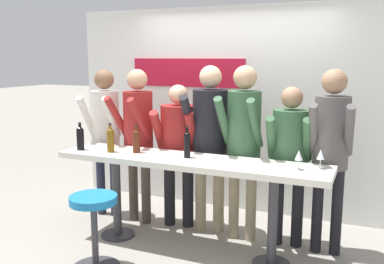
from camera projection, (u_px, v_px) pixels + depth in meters
The scene contains 17 objects.
ground_plane at pixel (189, 249), 4.36m from camera, with size 40.00×40.00×0.00m, color gray.
back_wall at pixel (233, 109), 5.41m from camera, with size 4.34×0.12×2.55m.
tasting_table at pixel (189, 172), 4.22m from camera, with size 2.74×0.56×0.95m.
bar_stool at pixel (94, 221), 3.87m from camera, with size 0.45×0.45×0.71m.
person_far_left at pixel (105, 125), 5.14m from camera, with size 0.46×0.59×1.79m.
person_left at pixel (138, 128), 4.91m from camera, with size 0.45×0.58×1.80m.
person_center_left at pixel (178, 141), 4.81m from camera, with size 0.53×0.61×1.63m.
person_center at pixel (210, 130), 4.64m from camera, with size 0.48×0.60×1.85m.
person_center_right at pixel (244, 133), 4.41m from camera, with size 0.42×0.55×1.85m.
person_right at pixel (290, 149), 4.29m from camera, with size 0.47×0.56×1.65m.
person_far_right at pixel (331, 140), 4.08m from camera, with size 0.42×0.56×1.83m.
wine_bottle_0 at pixel (80, 137), 4.56m from camera, with size 0.08×0.08×0.30m.
wine_bottle_1 at pixel (110, 139), 4.46m from camera, with size 0.08×0.08×0.30m.
wine_bottle_2 at pixel (136, 140), 4.43m from camera, with size 0.08×0.08×0.28m.
wine_bottle_3 at pixel (187, 144), 4.21m from camera, with size 0.06×0.06×0.32m.
wine_glass_0 at pixel (299, 156), 3.76m from camera, with size 0.07×0.07×0.18m.
wine_glass_1 at pixel (321, 155), 3.79m from camera, with size 0.07×0.07×0.18m.
Camera 1 is at (1.66, -3.74, 1.94)m, focal length 40.00 mm.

